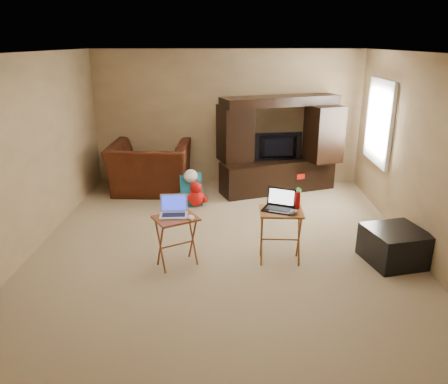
{
  "coord_description": "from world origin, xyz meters",
  "views": [
    {
      "loc": [
        0.1,
        -5.47,
        2.63
      ],
      "look_at": [
        0.0,
        -0.2,
        0.8
      ],
      "focal_mm": 35.0,
      "sensor_mm": 36.0,
      "label": 1
    }
  ],
  "objects_px": {
    "water_bottle": "(297,200)",
    "push_toy": "(288,181)",
    "entertainment_center": "(279,145)",
    "mouse_left": "(191,218)",
    "mouse_right": "(293,212)",
    "plush_toy": "(196,194)",
    "laptop_right": "(278,201)",
    "tray_table_left": "(177,241)",
    "tray_table_right": "(280,236)",
    "laptop_left": "(173,207)",
    "recliner": "(150,168)",
    "child_rocker": "(190,189)",
    "ottoman": "(395,246)",
    "television": "(279,147)"
  },
  "relations": [
    {
      "from": "push_toy",
      "to": "ottoman",
      "type": "relative_size",
      "value": 0.82
    },
    {
      "from": "recliner",
      "to": "laptop_right",
      "type": "distance_m",
      "value": 3.35
    },
    {
      "from": "water_bottle",
      "to": "push_toy",
      "type": "bearing_deg",
      "value": 85.16
    },
    {
      "from": "child_rocker",
      "to": "laptop_left",
      "type": "xyz_separation_m",
      "value": [
        0.0,
        -2.13,
        0.5
      ]
    },
    {
      "from": "tray_table_left",
      "to": "tray_table_right",
      "type": "bearing_deg",
      "value": -25.06
    },
    {
      "from": "television",
      "to": "mouse_left",
      "type": "xyz_separation_m",
      "value": [
        -1.32,
        -2.9,
        -0.17
      ]
    },
    {
      "from": "entertainment_center",
      "to": "recliner",
      "type": "relative_size",
      "value": 1.53
    },
    {
      "from": "laptop_left",
      "to": "television",
      "type": "bearing_deg",
      "value": 56.82
    },
    {
      "from": "laptop_left",
      "to": "mouse_right",
      "type": "height_order",
      "value": "laptop_left"
    },
    {
      "from": "television",
      "to": "laptop_right",
      "type": "xyz_separation_m",
      "value": [
        -0.28,
        -2.68,
        -0.03
      ]
    },
    {
      "from": "recliner",
      "to": "mouse_left",
      "type": "xyz_separation_m",
      "value": [
        1.0,
        -2.85,
        0.21
      ]
    },
    {
      "from": "ottoman",
      "to": "push_toy",
      "type": "bearing_deg",
      "value": 110.52
    },
    {
      "from": "tray_table_left",
      "to": "laptop_right",
      "type": "relative_size",
      "value": 1.79
    },
    {
      "from": "entertainment_center",
      "to": "ottoman",
      "type": "distance_m",
      "value": 3.05
    },
    {
      "from": "entertainment_center",
      "to": "laptop_right",
      "type": "height_order",
      "value": "entertainment_center"
    },
    {
      "from": "plush_toy",
      "to": "entertainment_center",
      "type": "bearing_deg",
      "value": 29.99
    },
    {
      "from": "tray_table_right",
      "to": "mouse_right",
      "type": "relative_size",
      "value": 4.92
    },
    {
      "from": "child_rocker",
      "to": "mouse_right",
      "type": "xyz_separation_m",
      "value": [
        1.43,
        -2.15,
        0.45
      ]
    },
    {
      "from": "push_toy",
      "to": "mouse_right",
      "type": "relative_size",
      "value": 4.0
    },
    {
      "from": "tray_table_left",
      "to": "entertainment_center",
      "type": "bearing_deg",
      "value": 31.49
    },
    {
      "from": "mouse_left",
      "to": "laptop_right",
      "type": "bearing_deg",
      "value": 11.86
    },
    {
      "from": "water_bottle",
      "to": "plush_toy",
      "type": "bearing_deg",
      "value": 127.23
    },
    {
      "from": "mouse_left",
      "to": "mouse_right",
      "type": "height_order",
      "value": "mouse_right"
    },
    {
      "from": "mouse_left",
      "to": "water_bottle",
      "type": "xyz_separation_m",
      "value": [
        1.28,
        0.28,
        0.12
      ]
    },
    {
      "from": "entertainment_center",
      "to": "laptop_left",
      "type": "relative_size",
      "value": 6.35
    },
    {
      "from": "entertainment_center",
      "to": "laptop_left",
      "type": "distance_m",
      "value": 3.24
    },
    {
      "from": "push_toy",
      "to": "tray_table_left",
      "type": "height_order",
      "value": "tray_table_left"
    },
    {
      "from": "child_rocker",
      "to": "laptop_left",
      "type": "height_order",
      "value": "laptop_left"
    },
    {
      "from": "television",
      "to": "push_toy",
      "type": "xyz_separation_m",
      "value": [
        0.18,
        0.0,
        -0.62
      ]
    },
    {
      "from": "tray_table_left",
      "to": "tray_table_right",
      "type": "relative_size",
      "value": 0.94
    },
    {
      "from": "child_rocker",
      "to": "tray_table_left",
      "type": "distance_m",
      "value": 2.16
    },
    {
      "from": "entertainment_center",
      "to": "tray_table_right",
      "type": "bearing_deg",
      "value": -116.38
    },
    {
      "from": "entertainment_center",
      "to": "plush_toy",
      "type": "xyz_separation_m",
      "value": [
        -1.44,
        -0.83,
        -0.65
      ]
    },
    {
      "from": "mouse_right",
      "to": "plush_toy",
      "type": "bearing_deg",
      "value": 123.07
    },
    {
      "from": "plush_toy",
      "to": "push_toy",
      "type": "height_order",
      "value": "plush_toy"
    },
    {
      "from": "mouse_right",
      "to": "recliner",
      "type": "bearing_deg",
      "value": 128.64
    },
    {
      "from": "mouse_right",
      "to": "water_bottle",
      "type": "xyz_separation_m",
      "value": [
        0.07,
        0.2,
        0.08
      ]
    },
    {
      "from": "laptop_right",
      "to": "tray_table_right",
      "type": "bearing_deg",
      "value": -4.81
    },
    {
      "from": "ottoman",
      "to": "child_rocker",
      "type": "bearing_deg",
      "value": 143.52
    },
    {
      "from": "laptop_left",
      "to": "water_bottle",
      "type": "xyz_separation_m",
      "value": [
        1.5,
        0.18,
        0.03
      ]
    },
    {
      "from": "mouse_left",
      "to": "tray_table_right",
      "type": "bearing_deg",
      "value": 10.41
    },
    {
      "from": "plush_toy",
      "to": "laptop_left",
      "type": "distance_m",
      "value": 2.09
    },
    {
      "from": "laptop_right",
      "to": "mouse_right",
      "type": "xyz_separation_m",
      "value": [
        0.17,
        -0.14,
        -0.09
      ]
    },
    {
      "from": "recliner",
      "to": "mouse_left",
      "type": "height_order",
      "value": "recliner"
    },
    {
      "from": "tray_table_left",
      "to": "mouse_right",
      "type": "xyz_separation_m",
      "value": [
        1.4,
        0.01,
        0.39
      ]
    },
    {
      "from": "recliner",
      "to": "tray_table_left",
      "type": "xyz_separation_m",
      "value": [
        0.81,
        -2.78,
        -0.13
      ]
    },
    {
      "from": "tray_table_left",
      "to": "mouse_left",
      "type": "bearing_deg",
      "value": -51.06
    },
    {
      "from": "entertainment_center",
      "to": "mouse_left",
      "type": "xyz_separation_m",
      "value": [
        -1.32,
        -2.95,
        -0.2
      ]
    },
    {
      "from": "laptop_left",
      "to": "recliner",
      "type": "bearing_deg",
      "value": 101.5
    },
    {
      "from": "mouse_right",
      "to": "laptop_right",
      "type": "bearing_deg",
      "value": 140.53
    }
  ]
}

